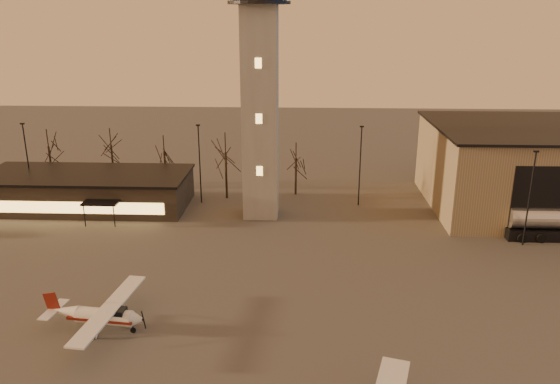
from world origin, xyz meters
name	(u,v)px	position (x,y,z in m)	size (l,w,h in m)	color
ground	(228,367)	(0.00, 0.00, 0.00)	(220.00, 220.00, 0.00)	#484542
control_tower	(260,77)	(0.00, 30.00, 16.33)	(6.80, 6.80, 32.60)	gray
hangar	(558,168)	(36.00, 33.98, 5.15)	(30.60, 20.60, 10.30)	#8D785C
terminal	(86,190)	(-21.99, 31.98, 2.16)	(25.40, 12.20, 4.30)	black
light_poles	(266,169)	(0.50, 31.00, 5.41)	(58.50, 12.25, 10.14)	black
tree_row	(164,148)	(-13.70, 39.16, 5.94)	(37.20, 9.20, 8.80)	black
cessna_rear	(106,319)	(-9.80, 4.09, 1.00)	(8.42, 10.61, 2.91)	silver
fuel_truck	(549,226)	(31.37, 24.00, 1.35)	(9.24, 3.07, 3.42)	black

